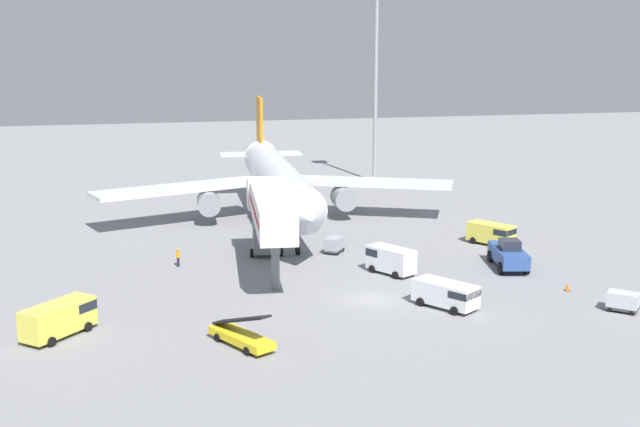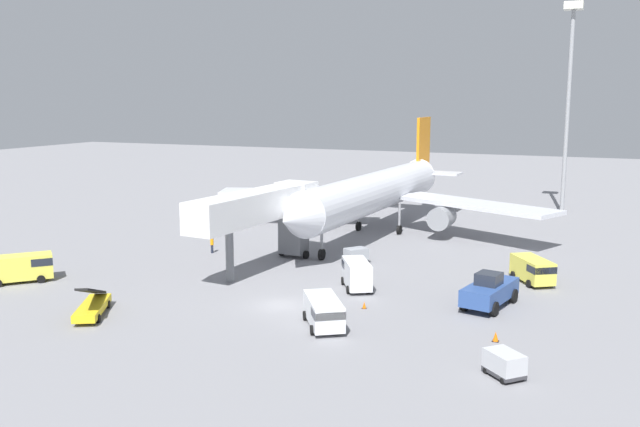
% 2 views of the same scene
% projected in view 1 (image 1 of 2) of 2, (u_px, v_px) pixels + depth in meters
% --- Properties ---
extents(ground_plane, '(300.00, 300.00, 0.00)m').
position_uv_depth(ground_plane, '(373.00, 299.00, 64.92)').
color(ground_plane, gray).
extents(airplane_at_gate, '(41.87, 44.67, 13.09)m').
position_uv_depth(airplane_at_gate, '(277.00, 179.00, 91.73)').
color(airplane_at_gate, silver).
rests_on(airplane_at_gate, ground).
extents(jet_bridge, '(4.92, 17.48, 7.51)m').
position_uv_depth(jet_bridge, '(270.00, 211.00, 71.39)').
color(jet_bridge, silver).
rests_on(jet_bridge, ground).
extents(pushback_tug, '(3.69, 6.59, 2.72)m').
position_uv_depth(pushback_tug, '(509.00, 255.00, 73.68)').
color(pushback_tug, '#2D4C8E').
rests_on(pushback_tug, ground).
extents(belt_loader_truck, '(4.09, 5.68, 2.84)m').
position_uv_depth(belt_loader_truck, '(241.00, 335.00, 54.91)').
color(belt_loader_truck, yellow).
rests_on(belt_loader_truck, ground).
extents(service_van_near_right, '(5.20, 5.41, 2.36)m').
position_uv_depth(service_van_near_right, '(60.00, 317.00, 56.69)').
color(service_van_near_right, '#E5DB4C').
rests_on(service_van_near_right, ground).
extents(service_van_mid_right, '(4.53, 5.39, 2.01)m').
position_uv_depth(service_van_mid_right, '(447.00, 293.00, 62.63)').
color(service_van_mid_right, white).
rests_on(service_van_mid_right, ground).
extents(service_van_near_left, '(3.85, 4.80, 2.37)m').
position_uv_depth(service_van_near_left, '(390.00, 259.00, 71.92)').
color(service_van_near_left, white).
rests_on(service_van_near_left, ground).
extents(service_van_far_left, '(4.23, 5.00, 2.14)m').
position_uv_depth(service_van_far_left, '(492.00, 233.00, 82.13)').
color(service_van_far_left, '#E5DB4C').
rests_on(service_van_far_left, ground).
extents(baggage_cart_mid_left, '(2.65, 2.63, 1.49)m').
position_uv_depth(baggage_cart_mid_left, '(623.00, 301.00, 61.91)').
color(baggage_cart_mid_left, '#38383D').
rests_on(baggage_cart_mid_left, ground).
extents(baggage_cart_outer_left, '(2.35, 2.51, 1.52)m').
position_uv_depth(baggage_cart_outer_left, '(334.00, 244.00, 79.05)').
color(baggage_cart_outer_left, '#38383D').
rests_on(baggage_cart_outer_left, ground).
extents(ground_crew_worker_foreground, '(0.44, 0.44, 1.80)m').
position_uv_depth(ground_crew_worker_foreground, '(178.00, 257.00, 74.16)').
color(ground_crew_worker_foreground, '#1E2333').
rests_on(ground_crew_worker_foreground, ground).
extents(safety_cone_alpha, '(0.34, 0.34, 0.52)m').
position_uv_depth(safety_cone_alpha, '(436.00, 285.00, 67.99)').
color(safety_cone_alpha, black).
rests_on(safety_cone_alpha, ground).
extents(safety_cone_bravo, '(0.44, 0.44, 0.67)m').
position_uv_depth(safety_cone_bravo, '(567.00, 287.00, 67.14)').
color(safety_cone_bravo, black).
rests_on(safety_cone_bravo, ground).
extents(apron_light_mast, '(2.40, 2.40, 28.16)m').
position_uv_depth(apron_light_mast, '(376.00, 48.00, 115.66)').
color(apron_light_mast, '#93969B').
rests_on(apron_light_mast, ground).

